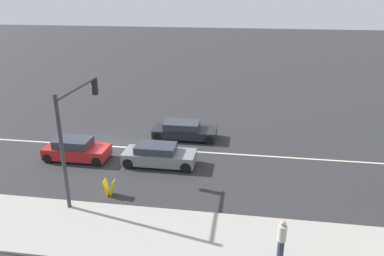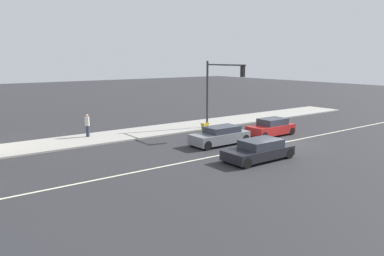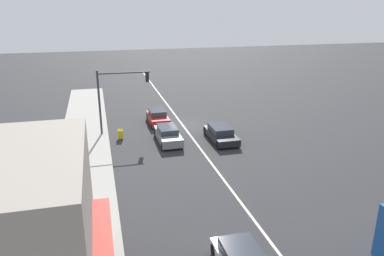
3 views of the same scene
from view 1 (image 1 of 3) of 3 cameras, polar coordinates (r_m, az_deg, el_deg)
lane_marking_center at (r=25.81m, az=-12.76°, el=-2.71°), size 0.16×60.00×0.01m
traffic_signal_main at (r=18.85m, az=-17.55°, el=0.74°), size 4.59×0.34×5.60m
pedestrian at (r=15.24m, az=13.49°, el=-16.12°), size 0.34×0.34×1.71m
warning_aframe_sign at (r=19.78m, az=-12.45°, el=-8.87°), size 0.45×0.53×0.84m
sedan_dark at (r=26.29m, az=-1.20°, el=-0.36°), size 1.89×4.40×1.22m
hatchback_red at (r=24.17m, az=-17.23°, el=-3.16°), size 1.74×3.90×1.34m
suv_grey at (r=22.45m, az=-5.08°, el=-4.14°), size 1.74×4.28×1.28m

